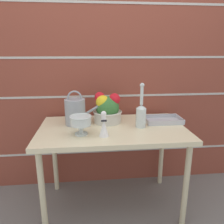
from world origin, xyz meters
name	(u,v)px	position (x,y,z in m)	size (l,w,h in m)	color
ground_plane	(112,204)	(0.00, 0.00, 0.00)	(12.00, 12.00, 0.00)	slate
brick_wall	(108,77)	(0.00, 0.43, 1.10)	(3.60, 0.08, 2.20)	brown
patio_table	(112,136)	(0.00, 0.00, 0.66)	(1.18, 0.70, 0.74)	beige
watering_can	(76,111)	(-0.30, 0.11, 0.85)	(0.31, 0.17, 0.29)	#93999E
crystal_pedestal_bowl	(81,121)	(-0.25, -0.13, 0.84)	(0.16, 0.16, 0.15)	silver
flower_planter	(107,109)	(-0.03, 0.14, 0.85)	(0.25, 0.25, 0.26)	beige
glass_decanter	(141,114)	(0.23, -0.01, 0.85)	(0.08, 0.08, 0.36)	silver
figurine_vase	(104,126)	(-0.08, -0.18, 0.82)	(0.07, 0.07, 0.19)	white
wire_tray	(163,120)	(0.46, 0.10, 0.75)	(0.32, 0.20, 0.04)	#B7B7BC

